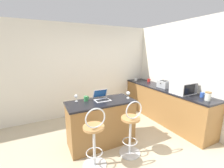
# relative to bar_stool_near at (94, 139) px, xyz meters

# --- Properties ---
(ground_plane) EXTENTS (20.00, 20.00, 0.00)m
(ground_plane) POSITION_rel_bar_stool_near_xyz_m (0.62, -0.04, -0.50)
(ground_plane) COLOR #BCAD8E
(wall_back) EXTENTS (12.00, 0.06, 2.60)m
(wall_back) POSITION_rel_bar_stool_near_xyz_m (0.62, 2.21, 0.80)
(wall_back) COLOR silver
(wall_back) RESTS_ON ground_plane
(wall_right) EXTENTS (0.06, 12.00, 2.60)m
(wall_right) POSITION_rel_bar_stool_near_xyz_m (2.60, -0.04, 0.80)
(wall_right) COLOR silver
(wall_right) RESTS_ON ground_plane
(breakfast_bar) EXTENTS (1.33, 0.60, 0.91)m
(breakfast_bar) POSITION_rel_bar_stool_near_xyz_m (0.35, 0.56, -0.05)
(breakfast_bar) COLOR olive
(breakfast_bar) RESTS_ON ground_plane
(counter_right) EXTENTS (0.60, 2.75, 0.91)m
(counter_right) POSITION_rel_bar_stool_near_xyz_m (2.29, 0.82, -0.05)
(counter_right) COLOR olive
(counter_right) RESTS_ON ground_plane
(bar_stool_near) EXTENTS (0.40, 0.40, 1.05)m
(bar_stool_near) POSITION_rel_bar_stool_near_xyz_m (0.00, 0.00, 0.00)
(bar_stool_near) COLOR silver
(bar_stool_near) RESTS_ON ground_plane
(bar_stool_far) EXTENTS (0.40, 0.40, 1.05)m
(bar_stool_far) POSITION_rel_bar_stool_near_xyz_m (0.69, 0.00, 0.00)
(bar_stool_far) COLOR silver
(bar_stool_far) RESTS_ON ground_plane
(laptop) EXTENTS (0.30, 0.29, 0.21)m
(laptop) POSITION_rel_bar_stool_near_xyz_m (0.40, 0.65, 0.46)
(laptop) COLOR silver
(laptop) RESTS_ON breakfast_bar
(microwave) EXTENTS (0.49, 0.39, 0.28)m
(microwave) POSITION_rel_bar_stool_near_xyz_m (2.27, 0.22, 0.54)
(microwave) COLOR silver
(microwave) RESTS_ON counter_right
(toaster) EXTENTS (0.24, 0.31, 0.19)m
(toaster) POSITION_rel_bar_stool_near_xyz_m (2.28, 0.83, 0.50)
(toaster) COLOR #9EA3A8
(toaster) RESTS_ON counter_right
(wine_glass_tall) EXTENTS (0.07, 0.07, 0.14)m
(wine_glass_tall) POSITION_rel_bar_stool_near_xyz_m (-0.08, 0.78, 0.50)
(wine_glass_tall) COLOR silver
(wine_glass_tall) RESTS_ON breakfast_bar
(mug_white) EXTENTS (0.10, 0.08, 0.09)m
(mug_white) POSITION_rel_bar_stool_near_xyz_m (2.14, 1.92, 0.45)
(mug_white) COLOR white
(mug_white) RESTS_ON counter_right
(mug_blue) EXTENTS (0.10, 0.08, 0.10)m
(mug_blue) POSITION_rel_bar_stool_near_xyz_m (2.39, -0.16, 0.46)
(mug_blue) COLOR #2D51AD
(mug_blue) RESTS_ON counter_right
(wine_glass_short) EXTENTS (0.08, 0.08, 0.14)m
(wine_glass_short) POSITION_rel_bar_stool_near_xyz_m (0.94, 0.49, 0.51)
(wine_glass_short) COLOR silver
(wine_glass_short) RESTS_ON breakfast_bar
(mug_green) EXTENTS (0.10, 0.08, 0.10)m
(mug_green) POSITION_rel_bar_stool_near_xyz_m (0.10, 0.71, 0.45)
(mug_green) COLOR #338447
(mug_green) RESTS_ON breakfast_bar
(mug_red) EXTENTS (0.11, 0.09, 0.10)m
(mug_red) POSITION_rel_bar_stool_near_xyz_m (2.44, 1.61, 0.45)
(mug_red) COLOR red
(mug_red) RESTS_ON counter_right
(storage_jar) EXTENTS (0.11, 0.11, 0.18)m
(storage_jar) POSITION_rel_bar_stool_near_xyz_m (2.27, -0.35, 0.49)
(storage_jar) COLOR silver
(storage_jar) RESTS_ON counter_right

